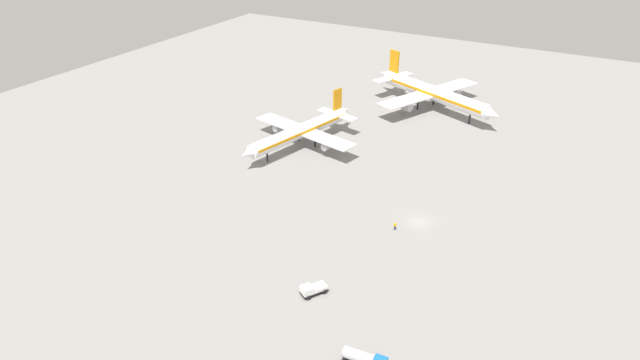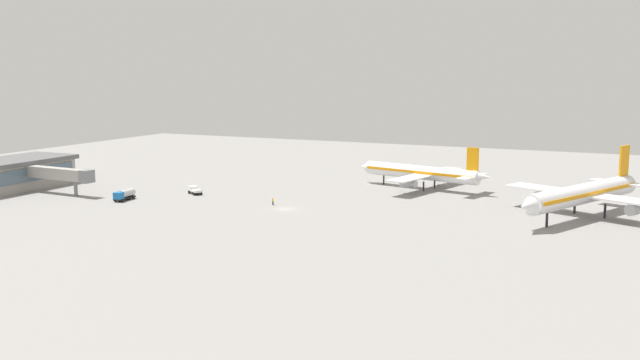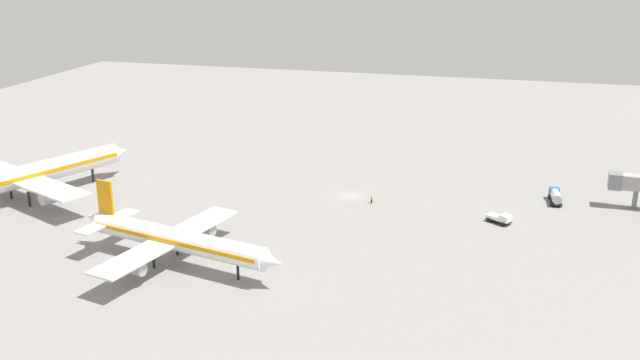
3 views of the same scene
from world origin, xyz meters
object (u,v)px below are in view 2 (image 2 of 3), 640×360
(airplane_at_gate, at_px, (422,173))
(pushback_tractor, at_px, (195,190))
(airplane_taxiing, at_px, (584,194))
(fuel_truck, at_px, (125,195))
(ground_crew_worker, at_px, (273,201))

(airplane_at_gate, height_order, pushback_tractor, airplane_at_gate)
(airplane_taxiing, bearing_deg, fuel_truck, -52.29)
(airplane_taxiing, distance_m, ground_crew_worker, 67.64)
(pushback_tractor, distance_m, fuel_truck, 17.42)
(ground_crew_worker, bearing_deg, fuel_truck, -30.37)
(airplane_at_gate, xyz_separation_m, pushback_tractor, (31.48, -49.05, -3.31))
(airplane_at_gate, bearing_deg, airplane_taxiing, 166.63)
(pushback_tractor, xyz_separation_m, fuel_truck, (14.23, -10.05, 0.42))
(fuel_truck, distance_m, ground_crew_worker, 36.11)
(airplane_at_gate, height_order, ground_crew_worker, airplane_at_gate)
(fuel_truck, height_order, ground_crew_worker, fuel_truck)
(airplane_at_gate, distance_m, airplane_taxiing, 46.25)
(pushback_tractor, bearing_deg, ground_crew_worker, -159.16)
(pushback_tractor, bearing_deg, airplane_at_gate, -116.17)
(airplane_at_gate, distance_m, ground_crew_worker, 43.56)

